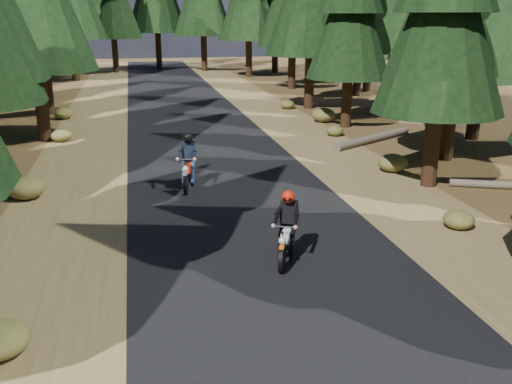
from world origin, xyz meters
TOP-DOWN VIEW (x-y plane):
  - ground at (0.00, 0.00)m, footprint 120.00×120.00m
  - road at (0.00, 5.00)m, footprint 6.00×100.00m
  - shoulder_l at (-4.60, 5.00)m, footprint 3.20×100.00m
  - shoulder_r at (4.60, 5.00)m, footprint 3.20×100.00m
  - log_near at (6.93, 10.68)m, footprint 4.24×2.81m
  - understory_shrubs at (1.33, 7.78)m, footprint 13.54×31.08m
  - rider_lead at (0.33, -0.04)m, footprint 1.16×1.77m
  - rider_follow at (-1.18, 5.73)m, footprint 0.94×1.94m

SIDE VIEW (x-z plane):
  - ground at x=0.00m, z-range 0.00..0.00m
  - shoulder_l at x=-4.60m, z-range 0.00..0.01m
  - shoulder_r at x=4.60m, z-range 0.00..0.01m
  - road at x=0.00m, z-range 0.00..0.01m
  - log_near at x=6.93m, z-range 0.00..0.32m
  - understory_shrubs at x=1.33m, z-range -0.06..0.63m
  - rider_lead at x=0.33m, z-range -0.25..1.28m
  - rider_follow at x=-1.18m, z-range -0.27..1.39m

